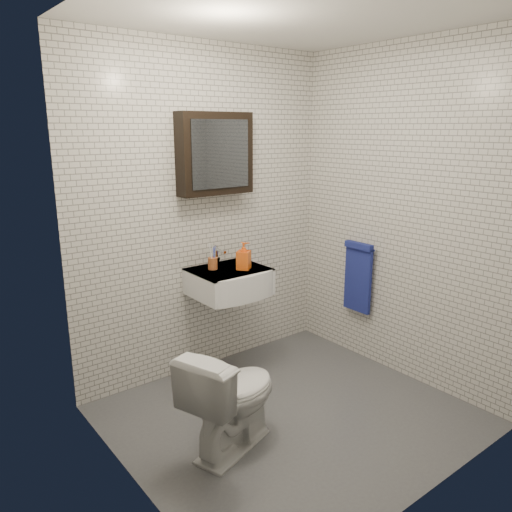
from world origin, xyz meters
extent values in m
cube|color=#4B4D53|center=(0.00, 0.00, 0.01)|extent=(2.20, 2.00, 0.01)
cube|color=silver|center=(0.00, 1.00, 1.25)|extent=(2.20, 0.02, 2.50)
cube|color=silver|center=(0.00, -1.00, 1.25)|extent=(2.20, 0.02, 2.50)
cube|color=silver|center=(-1.10, 0.00, 1.25)|extent=(0.02, 2.00, 2.50)
cube|color=silver|center=(1.10, 0.00, 1.25)|extent=(0.02, 2.00, 2.50)
cube|color=white|center=(0.00, 0.00, 2.50)|extent=(2.20, 2.00, 0.02)
cube|color=white|center=(0.05, 0.78, 0.75)|extent=(0.55, 0.45, 0.20)
cylinder|color=silver|center=(0.05, 0.80, 0.84)|extent=(0.31, 0.31, 0.02)
cylinder|color=silver|center=(0.05, 0.80, 0.85)|extent=(0.04, 0.04, 0.01)
cube|color=white|center=(0.05, 0.78, 0.84)|extent=(0.55, 0.45, 0.01)
cylinder|color=silver|center=(0.05, 0.94, 0.88)|extent=(0.06, 0.06, 0.06)
cylinder|color=silver|center=(0.05, 0.94, 0.94)|extent=(0.03, 0.03, 0.08)
cylinder|color=silver|center=(0.05, 0.88, 0.97)|extent=(0.02, 0.12, 0.02)
cube|color=silver|center=(0.05, 0.97, 0.99)|extent=(0.02, 0.09, 0.01)
cube|color=black|center=(0.05, 0.93, 1.70)|extent=(0.60, 0.14, 0.60)
cube|color=#3F444C|center=(0.05, 0.85, 1.70)|extent=(0.49, 0.01, 0.49)
cylinder|color=silver|center=(1.06, 0.35, 0.95)|extent=(0.02, 0.30, 0.02)
cylinder|color=silver|center=(1.08, 0.48, 0.95)|extent=(0.04, 0.02, 0.02)
cylinder|color=silver|center=(1.08, 0.22, 0.95)|extent=(0.04, 0.02, 0.02)
cube|color=navy|center=(1.05, 0.35, 0.68)|extent=(0.03, 0.26, 0.54)
cube|color=navy|center=(1.04, 0.35, 0.96)|extent=(0.05, 0.26, 0.05)
cylinder|color=#A55429|center=(-0.05, 0.84, 0.89)|extent=(0.09, 0.09, 0.09)
cylinder|color=white|center=(-0.06, 0.83, 0.95)|extent=(0.02, 0.03, 0.17)
cylinder|color=#4456DA|center=(-0.04, 0.83, 0.94)|extent=(0.01, 0.02, 0.15)
cylinder|color=white|center=(-0.05, 0.85, 0.96)|extent=(0.02, 0.03, 0.18)
cylinder|color=#4456DA|center=(-0.03, 0.85, 0.95)|extent=(0.02, 0.04, 0.16)
imported|color=orange|center=(0.13, 0.70, 0.95)|extent=(0.13, 0.13, 0.21)
imported|color=white|center=(-0.50, -0.03, 0.34)|extent=(0.74, 0.57, 0.67)
camera|label=1|loc=(-2.03, -2.22, 1.89)|focal=35.00mm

